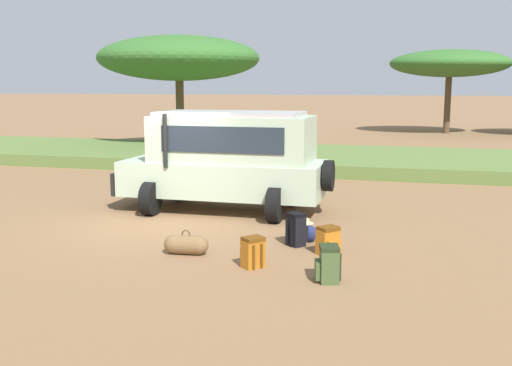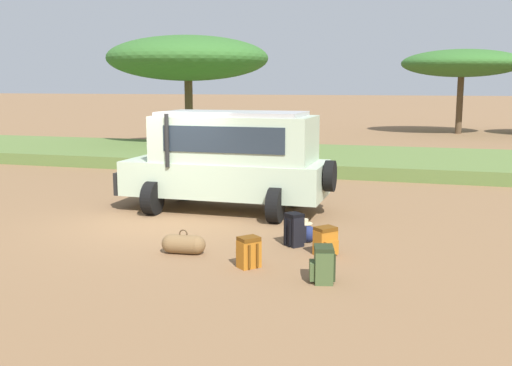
% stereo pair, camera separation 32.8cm
% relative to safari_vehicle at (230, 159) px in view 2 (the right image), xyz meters
% --- Properties ---
extents(ground_plane, '(320.00, 320.00, 0.00)m').
position_rel_safari_vehicle_xyz_m(ground_plane, '(-1.00, -1.69, -1.29)').
color(ground_plane, olive).
extents(grass_bank, '(120.00, 7.00, 0.44)m').
position_rel_safari_vehicle_xyz_m(grass_bank, '(-1.00, 9.13, -1.07)').
color(grass_bank, '#5B7538').
rests_on(grass_bank, ground_plane).
extents(safari_vehicle, '(5.36, 2.76, 2.44)m').
position_rel_safari_vehicle_xyz_m(safari_vehicle, '(0.00, 0.00, 0.00)').
color(safari_vehicle, '#B2C6A8').
rests_on(safari_vehicle, ground_plane).
extents(backpack_beside_front_wheel, '(0.46, 0.45, 0.54)m').
position_rel_safari_vehicle_xyz_m(backpack_beside_front_wheel, '(1.84, -4.32, -1.03)').
color(backpack_beside_front_wheel, '#B26619').
rests_on(backpack_beside_front_wheel, ground_plane).
extents(backpack_cluster_center, '(0.45, 0.45, 0.59)m').
position_rel_safari_vehicle_xyz_m(backpack_cluster_center, '(3.19, -4.73, -1.01)').
color(backpack_cluster_center, '#42562D').
rests_on(backpack_cluster_center, ground_plane).
extents(backpack_near_rear_wheel, '(0.44, 0.44, 0.65)m').
position_rel_safari_vehicle_xyz_m(backpack_near_rear_wheel, '(2.28, -2.75, -0.98)').
color(backpack_near_rear_wheel, black).
rests_on(backpack_near_rear_wheel, ground_plane).
extents(backpack_outermost, '(0.48, 0.48, 0.52)m').
position_rel_safari_vehicle_xyz_m(backpack_outermost, '(2.97, -3.19, -1.04)').
color(backpack_outermost, '#B26619').
rests_on(backpack_outermost, ground_plane).
extents(duffel_bag_low_black_case, '(0.66, 0.72, 0.44)m').
position_rel_safari_vehicle_xyz_m(duffel_bag_low_black_case, '(2.30, -2.21, -1.12)').
color(duffel_bag_low_black_case, navy).
rests_on(duffel_bag_low_black_case, ground_plane).
extents(duffel_bag_soft_canvas, '(0.83, 0.40, 0.46)m').
position_rel_safari_vehicle_xyz_m(duffel_bag_soft_canvas, '(0.44, -3.86, -1.12)').
color(duffel_bag_soft_canvas, brown).
rests_on(duffel_bag_soft_canvas, ground_plane).
extents(acacia_tree_far_left, '(7.45, 7.40, 5.30)m').
position_rel_safari_vehicle_xyz_m(acacia_tree_far_left, '(-6.35, 12.43, 2.96)').
color(acacia_tree_far_left, brown).
rests_on(acacia_tree_far_left, ground_plane).
extents(acacia_tree_left_mid, '(7.39, 6.35, 5.23)m').
position_rel_safari_vehicle_xyz_m(acacia_tree_left_mid, '(6.17, 26.19, 3.06)').
color(acacia_tree_left_mid, brown).
rests_on(acacia_tree_left_mid, ground_plane).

